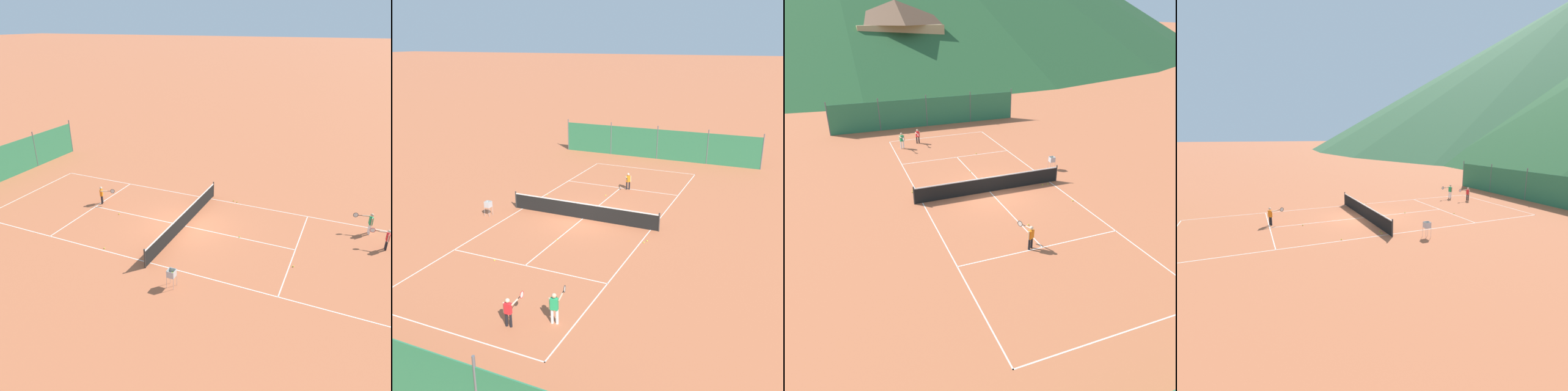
% 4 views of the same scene
% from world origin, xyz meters
% --- Properties ---
extents(ground_plane, '(600.00, 600.00, 0.00)m').
position_xyz_m(ground_plane, '(0.00, 0.00, 0.00)').
color(ground_plane, '#B7603D').
extents(court_line_markings, '(8.25, 23.85, 0.01)m').
position_xyz_m(court_line_markings, '(0.00, 0.00, 0.00)').
color(court_line_markings, white).
rests_on(court_line_markings, ground).
extents(tennis_net, '(9.18, 0.08, 1.06)m').
position_xyz_m(tennis_net, '(0.00, 0.00, 0.50)').
color(tennis_net, '#2D2D2D').
rests_on(tennis_net, ground).
extents(windscreen_fence_far, '(17.28, 0.08, 2.90)m').
position_xyz_m(windscreen_fence_far, '(-0.00, 15.50, 1.31)').
color(windscreen_fence_far, '#2D754C').
rests_on(windscreen_fence_far, ground).
extents(player_far_service, '(0.42, 1.08, 1.26)m').
position_xyz_m(player_far_service, '(-3.39, 9.82, 0.73)').
color(player_far_service, white).
rests_on(player_far_service, ground).
extents(player_near_service, '(0.43, 1.02, 1.18)m').
position_xyz_m(player_near_service, '(-0.59, -6.24, 0.69)').
color(player_near_service, black).
rests_on(player_near_service, ground).
extents(player_near_baseline, '(0.40, 0.99, 1.16)m').
position_xyz_m(player_near_baseline, '(-1.96, 10.66, 0.68)').
color(player_near_baseline, black).
rests_on(player_near_baseline, ground).
extents(tennis_ball_by_net_left, '(0.07, 0.07, 0.07)m').
position_xyz_m(tennis_ball_by_net_left, '(-4.37, 1.53, 0.03)').
color(tennis_ball_by_net_left, '#CCE033').
rests_on(tennis_ball_by_net_left, ground).
extents(tennis_ball_far_corner, '(0.07, 0.07, 0.07)m').
position_xyz_m(tennis_ball_far_corner, '(1.57, 6.58, 0.03)').
color(tennis_ball_far_corner, '#CCE033').
rests_on(tennis_ball_far_corner, ground).
extents(tennis_ball_near_corner, '(0.07, 0.07, 0.07)m').
position_xyz_m(tennis_ball_near_corner, '(0.33, -4.37, 0.03)').
color(tennis_ball_near_corner, '#CCE033').
rests_on(tennis_ball_near_corner, ground).
extents(tennis_ball_mid_court, '(0.07, 0.07, 0.07)m').
position_xyz_m(tennis_ball_mid_court, '(3.93, -2.86, 0.03)').
color(tennis_ball_mid_court, '#CCE033').
rests_on(tennis_ball_mid_court, ground).
extents(tennis_ball_by_net_right, '(0.07, 0.07, 0.07)m').
position_xyz_m(tennis_ball_by_net_right, '(3.44, -0.30, 0.03)').
color(tennis_ball_by_net_right, '#CCE033').
rests_on(tennis_ball_by_net_right, ground).
extents(tennis_ball_alley_right, '(0.07, 0.07, 0.07)m').
position_xyz_m(tennis_ball_alley_right, '(3.79, -0.32, 0.03)').
color(tennis_ball_alley_right, '#CCE033').
rests_on(tennis_ball_alley_right, ground).
extents(tennis_ball_service_box, '(0.07, 0.07, 0.07)m').
position_xyz_m(tennis_ball_service_box, '(-0.05, 3.32, 0.03)').
color(tennis_ball_service_box, '#CCE033').
rests_on(tennis_ball_service_box, ground).
extents(tennis_ball_alley_left, '(0.07, 0.07, 0.07)m').
position_xyz_m(tennis_ball_alley_left, '(-4.27, 1.80, 0.03)').
color(tennis_ball_alley_left, '#CCE033').
rests_on(tennis_ball_alley_left, ground).
extents(ball_hopper, '(0.36, 0.36, 0.89)m').
position_xyz_m(ball_hopper, '(5.30, 1.84, 0.66)').
color(ball_hopper, '#B7B7BC').
rests_on(ball_hopper, ground).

